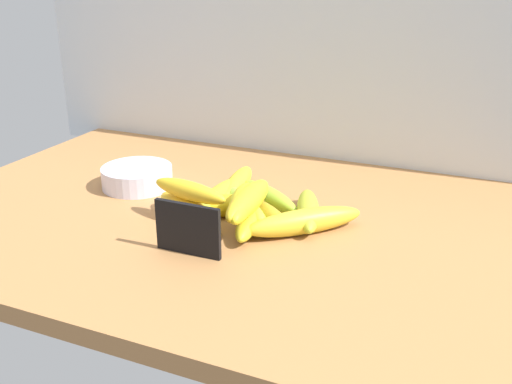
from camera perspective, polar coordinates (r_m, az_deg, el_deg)
counter_top at (r=107.45cm, az=-3.82°, el=-2.84°), size 110.00×76.00×3.00cm
back_wall at (r=133.96cm, az=3.75°, el=16.96°), size 130.00×2.00×70.00cm
chalkboard_sign at (r=91.78cm, az=-6.55°, el=-3.74°), size 11.00×1.80×8.40cm
fruit_bowl at (r=120.74cm, az=-11.38°, el=1.44°), size 14.04×14.04×4.17cm
banana_0 at (r=98.80cm, az=4.69°, el=-2.84°), size 17.95×17.71×4.27cm
banana_1 at (r=102.82cm, az=0.85°, el=-1.95°), size 15.17×11.97×3.60cm
banana_2 at (r=109.55cm, az=1.14°, el=-0.40°), size 16.27×12.09×3.63cm
banana_3 at (r=114.44cm, az=-1.88°, el=0.65°), size 7.47×19.93×3.88cm
banana_4 at (r=105.00cm, az=-3.84°, el=-1.34°), size 16.85×12.72×4.06cm
banana_5 at (r=108.49cm, az=-3.71°, el=-0.55°), size 4.46×19.04×4.05cm
banana_6 at (r=103.55cm, az=5.03°, el=-1.77°), size 9.57×17.49×3.88cm
banana_7 at (r=105.00cm, az=-1.16°, el=-1.35°), size 16.55×16.31×3.87cm
banana_8 at (r=103.37cm, az=-6.50°, el=-1.76°), size 17.79×12.26×4.27cm
banana_9 at (r=99.61cm, az=-0.58°, el=-2.78°), size 6.59×15.69×3.55cm
banana_10 at (r=101.61cm, az=-6.43°, el=0.13°), size 15.89×6.48×3.29cm
banana_11 at (r=97.76cm, az=-0.75°, el=-0.80°), size 5.23×17.16×4.16cm
banana_12 at (r=97.29cm, az=-1.39°, el=-1.03°), size 8.04×16.03×3.84cm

